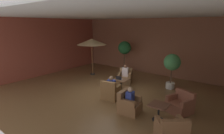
% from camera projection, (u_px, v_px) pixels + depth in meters
% --- Properties ---
extents(ground_plane, '(10.78, 9.31, 0.02)m').
position_uv_depth(ground_plane, '(106.00, 92.00, 8.90)').
color(ground_plane, brown).
extents(wall_back_brick, '(10.78, 0.08, 3.75)m').
position_uv_depth(wall_back_brick, '(149.00, 46.00, 11.98)').
color(wall_back_brick, '#8D583F').
rests_on(wall_back_brick, ground_plane).
extents(wall_left_accent, '(0.08, 9.31, 3.75)m').
position_uv_depth(wall_left_accent, '(45.00, 47.00, 11.65)').
color(wall_left_accent, brown).
rests_on(wall_left_accent, ground_plane).
extents(ceiling_slab, '(10.78, 9.31, 0.06)m').
position_uv_depth(ceiling_slab, '(106.00, 15.00, 7.99)').
color(ceiling_slab, silver).
rests_on(ceiling_slab, wall_back_brick).
extents(cafe_table_front_left, '(0.74, 0.74, 0.61)m').
position_uv_depth(cafe_table_front_left, '(121.00, 81.00, 9.01)').
color(cafe_table_front_left, black).
rests_on(cafe_table_front_left, ground_plane).
extents(armchair_front_left_north, '(0.99, 1.01, 0.87)m').
position_uv_depth(armchair_front_left_north, '(125.00, 78.00, 10.14)').
color(armchair_front_left_north, brown).
rests_on(armchair_front_left_north, ground_plane).
extents(armchair_front_left_east, '(0.86, 0.86, 0.90)m').
position_uv_depth(armchair_front_left_east, '(111.00, 92.00, 8.04)').
color(armchair_front_left_east, brown).
rests_on(armchair_front_left_east, ground_plane).
extents(cafe_table_front_right, '(0.64, 0.64, 0.61)m').
position_uv_depth(cafe_table_front_right, '(159.00, 109.00, 6.20)').
color(cafe_table_front_right, black).
rests_on(cafe_table_front_right, ground_plane).
extents(armchair_front_right_north, '(1.10, 1.09, 0.84)m').
position_uv_depth(armchair_front_right_north, '(171.00, 132.00, 5.09)').
color(armchair_front_right_north, brown).
rests_on(armchair_front_right_north, ground_plane).
extents(armchair_front_right_east, '(1.04, 1.03, 0.84)m').
position_uv_depth(armchair_front_right_east, '(180.00, 105.00, 6.82)').
color(armchair_front_right_east, brown).
rests_on(armchair_front_right_east, ground_plane).
extents(armchair_front_right_south, '(0.86, 0.82, 0.86)m').
position_uv_depth(armchair_front_right_south, '(129.00, 105.00, 6.81)').
color(armchair_front_right_south, brown).
rests_on(armchair_front_right_south, ground_plane).
extents(patio_umbrella_tall_red, '(1.93, 1.93, 2.43)m').
position_uv_depth(patio_umbrella_tall_red, '(92.00, 42.00, 11.48)').
color(patio_umbrella_tall_red, '#2D2D2D').
rests_on(patio_umbrella_tall_red, ground_plane).
extents(potted_tree_left_corner, '(0.86, 0.86, 1.87)m').
position_uv_depth(potted_tree_left_corner, '(172.00, 65.00, 9.10)').
color(potted_tree_left_corner, silver).
rests_on(potted_tree_left_corner, ground_plane).
extents(potted_tree_mid_left, '(0.87, 0.87, 2.26)m').
position_uv_depth(potted_tree_mid_left, '(125.00, 50.00, 11.76)').
color(potted_tree_mid_left, '#3D3834').
rests_on(potted_tree_mid_left, ground_plane).
extents(patron_blue_shirt, '(0.41, 0.35, 0.67)m').
position_uv_depth(patron_blue_shirt, '(125.00, 71.00, 10.01)').
color(patron_blue_shirt, silver).
rests_on(patron_blue_shirt, ground_plane).
extents(patron_by_window, '(0.39, 0.32, 0.67)m').
position_uv_depth(patron_by_window, '(111.00, 84.00, 7.98)').
color(patron_by_window, '#2E40A4').
rests_on(patron_by_window, ground_plane).
extents(patron_with_friend, '(0.29, 0.35, 0.64)m').
position_uv_depth(patron_with_friend, '(130.00, 96.00, 6.69)').
color(patron_with_friend, '#31439D').
rests_on(patron_with_friend, ground_plane).
extents(iced_drink_cup, '(0.08, 0.08, 0.11)m').
position_uv_depth(iced_drink_cup, '(121.00, 78.00, 9.05)').
color(iced_drink_cup, white).
rests_on(iced_drink_cup, cafe_table_front_left).
extents(open_laptop, '(0.35, 0.28, 0.20)m').
position_uv_depth(open_laptop, '(119.00, 79.00, 8.91)').
color(open_laptop, '#9EA0A5').
rests_on(open_laptop, cafe_table_front_left).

